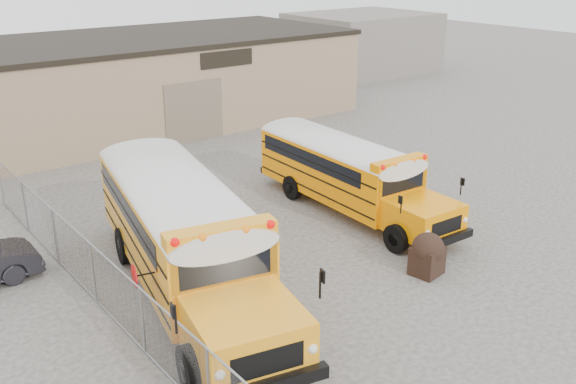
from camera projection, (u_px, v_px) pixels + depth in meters
ground at (334, 279)px, 18.75m from camera, size 120.00×120.00×0.00m
warehouse at (75, 88)px, 32.70m from camera, size 30.20×10.20×4.67m
chainlink_fence at (93, 273)px, 17.23m from camera, size 0.07×18.07×1.81m
distant_building_right at (362, 43)px, 49.41m from camera, size 10.00×8.00×4.40m
school_bus_left at (131, 160)px, 23.31m from camera, size 4.94×11.27×3.21m
school_bus_right at (264, 135)px, 27.54m from camera, size 2.68×9.19×2.66m
tarp_bundle at (427, 253)px, 18.83m from camera, size 0.99×0.96×1.31m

